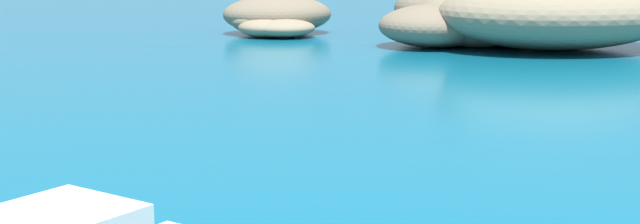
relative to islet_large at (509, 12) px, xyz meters
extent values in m
ellipsoid|color=#84755B|center=(-2.79, -2.45, -0.40)|extent=(12.88, 13.25, 4.55)
ellipsoid|color=#84755B|center=(3.50, -2.77, 0.11)|extent=(23.77, 22.18, 5.56)
ellipsoid|color=#756651|center=(-3.90, 6.17, -0.15)|extent=(16.89, 16.94, 5.05)
ellipsoid|color=#84755B|center=(-0.11, 3.95, -0.28)|extent=(9.83, 11.45, 4.79)
ellipsoid|color=#756651|center=(-5.65, -3.08, -0.96)|extent=(12.90, 13.00, 3.41)
ellipsoid|color=#756651|center=(-21.33, 4.23, -1.38)|extent=(9.00, 8.94, 2.59)
ellipsoid|color=#84755B|center=(-21.12, 2.05, -1.81)|extent=(6.66, 6.84, 1.72)
ellipsoid|color=#756651|center=(-20.84, 5.52, -0.89)|extent=(13.11, 12.54, 3.56)
ellipsoid|color=#84755B|center=(-19.54, 2.18, -1.83)|extent=(8.19, 8.20, 1.68)
camera|label=1|loc=(-1.75, -70.87, 4.61)|focal=47.39mm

